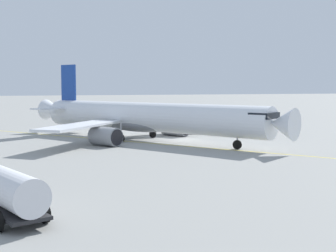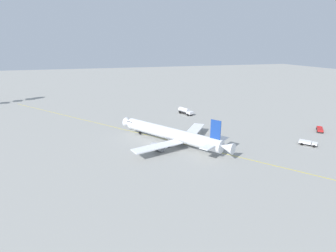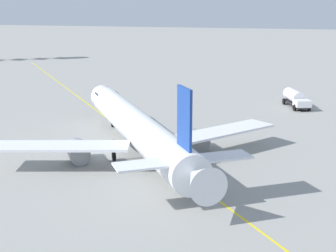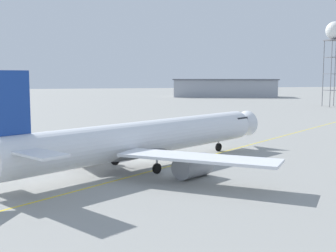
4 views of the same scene
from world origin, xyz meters
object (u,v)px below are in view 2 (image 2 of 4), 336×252
Objects in this scene: ops_pickup_truck at (320,129)px; fuel_tanker_truck at (185,111)px; airliner_main at (172,135)px; pushback_tug_truck at (308,143)px.

ops_pickup_truck is 54.86m from fuel_tanker_truck.
fuel_tanker_truck is at bearing 87.77° from ops_pickup_truck.
ops_pickup_truck is (-56.73, 4.14, -2.28)m from airliner_main.
airliner_main is 6.77× the size of pushback_tug_truck.
airliner_main is at bearing -48.30° from fuel_tanker_truck.
airliner_main is at bearing 127.99° from ops_pickup_truck.
fuel_tanker_truck is 53.88m from pushback_tug_truck.
airliner_main is 43.88m from pushback_tug_truck.
airliner_main reaches higher than fuel_tanker_truck.
fuel_tanker_truck reaches higher than pushback_tug_truck.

